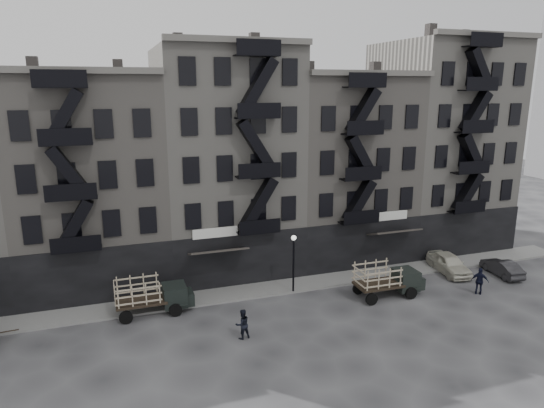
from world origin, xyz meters
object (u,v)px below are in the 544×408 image
object	(u,v)px
stake_truck_east	(388,277)
car_far	(502,268)
pedestrian_mid	(242,324)
policeman	(480,281)
stake_truck_west	(152,293)
car_east	(449,263)

from	to	relation	value
stake_truck_east	car_far	size ratio (longest dim) A/B	1.30
stake_truck_east	pedestrian_mid	size ratio (longest dim) A/B	2.75
pedestrian_mid	policeman	size ratio (longest dim) A/B	0.92
car_far	pedestrian_mid	distance (m)	21.78
stake_truck_west	car_far	size ratio (longest dim) A/B	1.29
stake_truck_east	car_east	bearing A→B (deg)	18.67
car_east	pedestrian_mid	world-z (taller)	pedestrian_mid
pedestrian_mid	policeman	xyz separation A→B (m)	(17.41, 0.57, 0.07)
stake_truck_west	stake_truck_east	world-z (taller)	stake_truck_east
car_east	pedestrian_mid	xyz separation A→B (m)	(-18.04, -4.62, 0.12)
stake_truck_east	policeman	xyz separation A→B (m)	(6.35, -1.78, -0.43)
stake_truck_east	policeman	size ratio (longest dim) A/B	2.54
car_far	policeman	xyz separation A→B (m)	(-4.18, -2.27, 0.35)
car_east	stake_truck_west	bearing A→B (deg)	-173.22
stake_truck_east	car_far	bearing A→B (deg)	3.31
stake_truck_west	policeman	size ratio (longest dim) A/B	2.51
pedestrian_mid	car_east	bearing A→B (deg)	-175.56
stake_truck_east	car_east	distance (m)	7.36
stake_truck_west	car_far	bearing A→B (deg)	-4.90
car_far	car_east	bearing A→B (deg)	-20.41
car_east	policeman	xyz separation A→B (m)	(-0.63, -4.05, 0.20)
car_east	policeman	world-z (taller)	policeman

